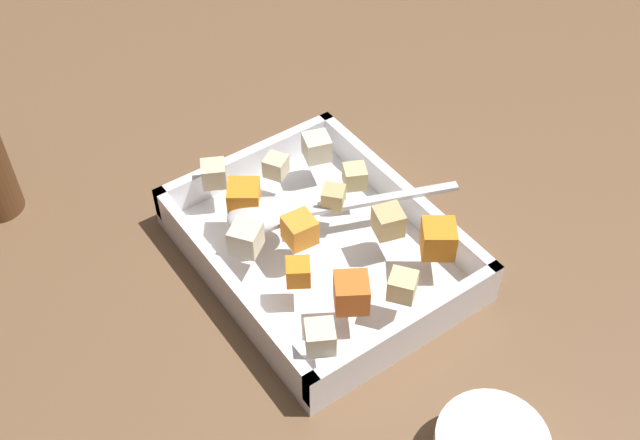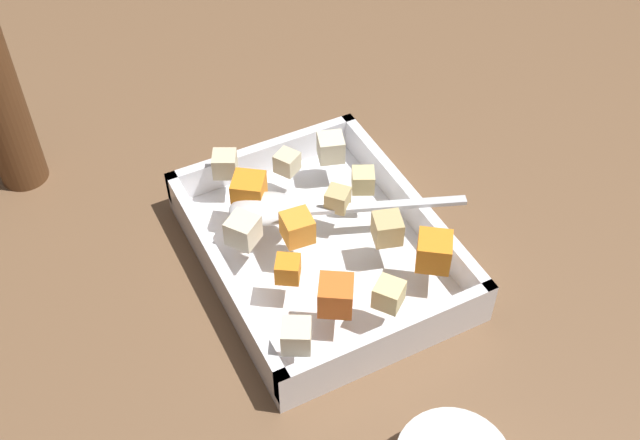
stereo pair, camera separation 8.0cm
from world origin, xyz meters
name	(u,v)px [view 1 (the left image)]	position (x,y,z in m)	size (l,w,h in m)	color
ground_plane	(304,263)	(0.00, 0.00, 0.00)	(4.00, 4.00, 0.00)	brown
baking_dish	(320,250)	(0.01, 0.02, 0.02)	(0.30, 0.23, 0.05)	silver
carrot_chunk_near_spoon	(438,239)	(0.10, 0.09, 0.07)	(0.03, 0.03, 0.03)	orange
carrot_chunk_corner_ne	(244,198)	(-0.06, -0.03, 0.07)	(0.03, 0.03, 0.03)	orange
carrot_chunk_heap_side	(351,293)	(0.10, -0.02, 0.07)	(0.03, 0.03, 0.03)	orange
carrot_chunk_back_center	(298,272)	(0.05, -0.04, 0.06)	(0.02, 0.02, 0.02)	orange
carrot_chunk_front_center	(300,230)	(0.01, -0.01, 0.07)	(0.03, 0.03, 0.03)	orange
potato_chunk_mid_right	(317,147)	(-0.08, 0.08, 0.07)	(0.03, 0.03, 0.03)	beige
potato_chunk_near_right	(388,221)	(0.05, 0.07, 0.07)	(0.03, 0.03, 0.03)	tan
potato_chunk_corner_se	(355,176)	(-0.02, 0.08, 0.06)	(0.02, 0.02, 0.02)	#E0CC89
potato_chunk_corner_sw	(214,174)	(-0.11, -0.04, 0.06)	(0.03, 0.03, 0.03)	beige
potato_chunk_far_right	(333,197)	(-0.01, 0.05, 0.06)	(0.02, 0.02, 0.02)	tan
potato_chunk_mid_left	(276,166)	(-0.09, 0.02, 0.06)	(0.02, 0.02, 0.02)	beige
potato_chunk_center	(402,286)	(0.12, 0.03, 0.06)	(0.03, 0.03, 0.03)	#E0CC89
parsnip_chunk_far_left	(320,337)	(0.13, -0.07, 0.07)	(0.03, 0.03, 0.03)	beige
parsnip_chunk_heap_top	(246,238)	(-0.01, -0.06, 0.07)	(0.03, 0.03, 0.03)	beige
serving_spoon	(276,213)	(-0.03, -0.01, 0.06)	(0.12, 0.24, 0.02)	silver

